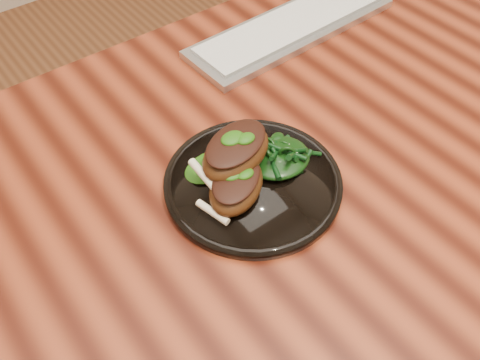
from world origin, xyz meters
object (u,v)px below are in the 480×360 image
Objects in this scene: plate at (253,183)px; keyboard at (292,26)px; greens_heap at (279,155)px; lamb_chop_front at (236,185)px; desk at (315,169)px.

keyboard is (0.30, 0.26, 0.00)m from plate.
greens_heap is 0.22× the size of keyboard.
desk is at bearing 9.56° from lamb_chop_front.
greens_heap is (-0.10, -0.02, 0.11)m from desk.
greens_heap is (0.05, 0.00, 0.02)m from plate.
keyboard is at bearing 41.34° from plate.
lamb_chop_front is at bearing -170.98° from greens_heap.
desk is at bearing 8.46° from plate.
lamb_chop_front is 0.29× the size of keyboard.
desk is 0.23m from lamb_chop_front.
greens_heap is at bearing -134.02° from keyboard.
plate is 0.58× the size of keyboard.
lamb_chop_front is at bearing -170.44° from desk.
plate is 0.05m from lamb_chop_front.
greens_heap is at bearing -169.99° from desk.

